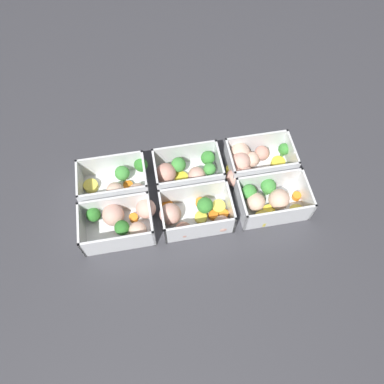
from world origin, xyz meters
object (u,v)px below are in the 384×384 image
object	(u,v)px
container_far_left	(269,200)
container_far_center	(193,214)
container_near_right	(120,184)
container_far_right	(122,221)
container_near_left	(251,162)
container_near_center	(186,171)

from	to	relation	value
container_far_left	container_far_center	size ratio (longest dim) A/B	0.94
container_near_right	container_far_right	xyz separation A→B (m)	(0.00, 0.10, 0.00)
container_near_right	container_far_left	bearing A→B (deg)	162.81
container_near_right	container_far_right	bearing A→B (deg)	88.02
container_near_left	container_near_right	bearing A→B (deg)	1.10
container_near_left	container_far_center	world-z (taller)	same
container_far_right	container_near_left	bearing A→B (deg)	-162.14
container_near_center	container_far_left	distance (m)	0.21
container_near_center	container_far_right	world-z (taller)	same
container_near_left	container_near_right	size ratio (longest dim) A/B	1.12
container_near_center	container_near_right	xyz separation A→B (m)	(0.16, 0.01, -0.00)
container_near_left	container_far_center	bearing A→B (deg)	35.28
container_near_left	container_far_left	bearing A→B (deg)	98.14
container_far_left	container_far_center	xyz separation A→B (m)	(0.18, 0.01, -0.00)
container_far_center	container_far_right	world-z (taller)	same
container_near_center	container_far_center	size ratio (longest dim) A/B	0.94
container_near_right	container_far_right	distance (m)	0.10
container_far_right	container_near_center	bearing A→B (deg)	-147.00
container_far_left	container_far_right	bearing A→B (deg)	-0.99
container_far_left	container_far_right	world-z (taller)	same
container_near_right	container_far_center	size ratio (longest dim) A/B	0.98
container_far_center	container_near_left	bearing A→B (deg)	-144.72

